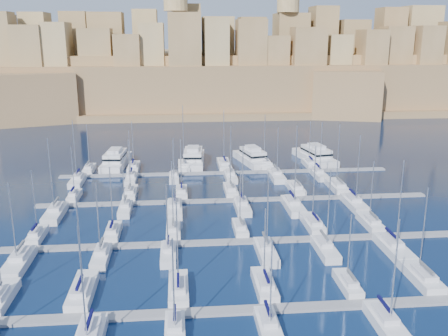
{
  "coord_description": "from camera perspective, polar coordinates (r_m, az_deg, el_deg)",
  "views": [
    {
      "loc": [
        -11.86,
        -91.04,
        34.82
      ],
      "look_at": [
        -2.96,
        6.0,
        8.53
      ],
      "focal_mm": 40.0,
      "sensor_mm": 36.0,
      "label": 1
    }
  ],
  "objects": [
    {
      "name": "sailboat_22",
      "position": [
        84.43,
        11.49,
        -9.02
      ],
      "size": [
        2.72,
        9.08,
        14.6
      ],
      "color": "silver",
      "rests_on": "ground"
    },
    {
      "name": "sailboat_24",
      "position": [
        113.33,
        -16.74,
        -3.08
      ],
      "size": [
        2.19,
        7.31,
        11.88
      ],
      "color": "silver",
      "rests_on": "ground"
    },
    {
      "name": "sailboat_13",
      "position": [
        91.5,
        -12.57,
        -7.16
      ],
      "size": [
        2.46,
        8.21,
        12.91
      ],
      "color": "silver",
      "rests_on": "ground"
    },
    {
      "name": "sailboat_43",
      "position": [
        123.24,
        -10.56,
        -1.22
      ],
      "size": [
        2.59,
        8.62,
        13.01
      ],
      "color": "silver",
      "rests_on": "ground"
    },
    {
      "name": "sailboat_3",
      "position": [
        72.04,
        4.66,
        -13.2
      ],
      "size": [
        2.7,
        9.0,
        12.22
      ],
      "color": "silver",
      "rests_on": "ground"
    },
    {
      "name": "sailboat_34",
      "position": [
        103.31,
        7.93,
        -4.28
      ],
      "size": [
        3.22,
        10.72,
        17.8
      ],
      "color": "silver",
      "rests_on": "ground"
    },
    {
      "name": "sailboat_46",
      "position": [
        124.29,
        6.01,
        -0.89
      ],
      "size": [
        3.02,
        10.06,
        13.39
      ],
      "color": "silver",
      "rests_on": "ground"
    },
    {
      "name": "sailboat_9",
      "position": [
        62.94,
        5.16,
        -17.76
      ],
      "size": [
        2.53,
        8.44,
        12.67
      ],
      "color": "silver",
      "rests_on": "ground"
    },
    {
      "name": "sailboat_36",
      "position": [
        134.54,
        -15.15,
        -0.11
      ],
      "size": [
        2.44,
        8.14,
        12.68
      ],
      "color": "silver",
      "rests_on": "ground"
    },
    {
      "name": "pontoon_near",
      "position": [
        67.77,
        5.8,
        -15.71
      ],
      "size": [
        84.0,
        2.0,
        0.4
      ],
      "primitive_type": "cube",
      "color": "slate",
      "rests_on": "ground"
    },
    {
      "name": "sailboat_17",
      "position": [
        97.5,
        16.38,
        -6.01
      ],
      "size": [
        2.62,
        8.74,
        12.77
      ],
      "color": "silver",
      "rests_on": "ground"
    },
    {
      "name": "sailboat_21",
      "position": [
        82.07,
        4.82,
        -9.48
      ],
      "size": [
        2.84,
        9.47,
        14.55
      ],
      "color": "silver",
      "rests_on": "ground"
    },
    {
      "name": "sailboat_30",
      "position": [
        103.8,
        -18.74,
        -4.88
      ],
      "size": [
        3.15,
        10.5,
        16.24
      ],
      "color": "silver",
      "rests_on": "ground"
    },
    {
      "name": "sailboat_25",
      "position": [
        112.3,
        -10.65,
        -2.84
      ],
      "size": [
        2.71,
        9.02,
        13.05
      ],
      "color": "silver",
      "rests_on": "ground"
    },
    {
      "name": "sailboat_37",
      "position": [
        133.62,
        -10.29,
        0.08
      ],
      "size": [
        2.83,
        9.42,
        13.17
      ],
      "color": "silver",
      "rests_on": "ground"
    },
    {
      "name": "ground",
      "position": [
        98.19,
        2.05,
        -5.68
      ],
      "size": [
        600.0,
        600.0,
        0.0
      ],
      "primitive_type": "plane",
      "color": "black",
      "rests_on": "ground"
    },
    {
      "name": "sailboat_4",
      "position": [
        74.24,
        13.97,
        -12.74
      ],
      "size": [
        2.27,
        7.55,
        11.26
      ],
      "color": "silver",
      "rests_on": "ground"
    },
    {
      "name": "pontoon_mid_near",
      "position": [
        87.1,
        3.05,
        -8.34
      ],
      "size": [
        84.0,
        2.0,
        0.4
      ],
      "primitive_type": "cube",
      "color": "slate",
      "rests_on": "ground"
    },
    {
      "name": "sailboat_8",
      "position": [
        62.28,
        -5.63,
        -18.17
      ],
      "size": [
        2.42,
        8.05,
        13.21
      ],
      "color": "silver",
      "rests_on": "ground"
    },
    {
      "name": "sailboat_27",
      "position": [
        112.32,
        0.76,
        -2.56
      ],
      "size": [
        2.71,
        9.02,
        14.54
      ],
      "color": "silver",
      "rests_on": "ground"
    },
    {
      "name": "sailboat_18",
      "position": [
        84.41,
        -22.42,
        -9.92
      ],
      "size": [
        3.08,
        10.27,
        14.03
      ],
      "color": "silver",
      "rests_on": "ground"
    },
    {
      "name": "sailboat_19",
      "position": [
        82.49,
        -13.86,
        -9.78
      ],
      "size": [
        2.47,
        8.22,
        13.36
      ],
      "color": "silver",
      "rests_on": "ground"
    },
    {
      "name": "sailboat_2",
      "position": [
        71.16,
        -5.23,
        -13.58
      ],
      "size": [
        2.73,
        9.09,
        13.38
      ],
      "color": "silver",
      "rests_on": "ground"
    },
    {
      "name": "sailboat_28",
      "position": [
        114.9,
        8.2,
        -2.31
      ],
      "size": [
        2.78,
        9.27,
        14.14
      ],
      "color": "silver",
      "rests_on": "ground"
    },
    {
      "name": "sailboat_32",
      "position": [
        101.12,
        -5.65,
        -4.66
      ],
      "size": [
        2.97,
        9.91,
        15.34
      ],
      "color": "silver",
      "rests_on": "ground"
    },
    {
      "name": "motor_yacht_a",
      "position": [
        138.43,
        -12.26,
        0.92
      ],
      "size": [
        7.03,
        18.65,
        5.25
      ],
      "color": "silver",
      "rests_on": "ground"
    },
    {
      "name": "pontoon_far",
      "position": [
        128.36,
        0.25,
        -0.55
      ],
      "size": [
        84.0,
        2.0,
        0.4
      ],
      "primitive_type": "cube",
      "color": "slate",
      "rests_on": "ground"
    },
    {
      "name": "sailboat_1",
      "position": [
        72.95,
        -15.87,
        -13.36
      ],
      "size": [
        3.07,
        10.24,
        14.58
      ],
      "color": "silver",
      "rests_on": "ground"
    },
    {
      "name": "motor_yacht_b",
      "position": [
        137.67,
        -3.53,
        1.16
      ],
      "size": [
        7.02,
        19.2,
        5.25
      ],
      "color": "silver",
      "rests_on": "ground"
    },
    {
      "name": "sailboat_40",
      "position": [
        135.53,
        4.65,
        0.5
      ],
      "size": [
        3.16,
        10.53,
        14.33
      ],
      "color": "silver",
      "rests_on": "ground"
    },
    {
      "name": "pontoon_mid_far",
      "position": [
        107.46,
        1.38,
        -3.7
      ],
      "size": [
        84.0,
        2.0,
        0.4
      ],
      "primitive_type": "cube",
      "color": "slate",
      "rests_on": "ground"
    },
    {
      "name": "sailboat_15",
      "position": [
        91.07,
        1.86,
        -6.9
      ],
      "size": [
        2.3,
        7.68,
        11.28
      ],
      "color": "silver",
      "rests_on": "ground"
    },
    {
      "name": "sailboat_45",
      "position": [
        123.11,
        0.74,
        -0.97
      ],
      "size": [
        2.7,
        9.01,
        13.86
      ],
      "color": "silver",
      "rests_on": "ground"
    },
    {
      "name": "sailboat_39",
      "position": [
        134.24,
        0.01,
        0.41
      ],
      "size": [
        3.24,
        10.79,
        15.73
      ],
      "color": "silver",
      "rests_on": "ground"
    },
    {
      "name": "sailboat_0",
      "position": [
        75.03,
        -24.1,
        -13.35
      ],
      "size": [
        2.63,
        8.75,
        12.71
      ],
      "color": "silver",
      "rests_on": "ground"
    },
    {
      "name": "sailboat_14",
      "position": [
        90.75,
        -5.8,
        -7.04
      ],
      "size": [
        2.5,
        8.34,
        13.64
      ],
      "color": "silver",
      "rests_on": "ground"
    },
    {
      "name": "sailboat_44",
      "position": [
        123.1,
        -5.72,
        -1.06
      ],
      "size": [
        2.32,
        7.73,
        10.91
      ],
      "color": "silver",
      "rests_on": "ground"
    },
    {
      "name": "sailboat_35",
      "position": [
        107.21,
        14.69,
        -3.93
      ],
      "size": [
        3.04,
        10.14,
        15.63
      ],
      "color": "silver",
      "rests_on": "ground"
    },
    {
      "name": "sailboat_29",
      "position": [
        118.01,
        12.8,
        -2.06
      ],
      "size": [
        3.1,
        10.34,
        15.5
      ],
      "color": "silver",
      "rests_on": "ground"
    },
    {
      "name": "motor_yacht_c",
      "position": [
        138.33,
        3.23,
        1.24
      ],
      "size": [
        8.89,
        17.93,
        5.25
      ],
      "color": "silver",
      "rests_on": "ground"
    },
    {
      "name": "sailboat_41",
      "position": [
        137.12,
        9.72,
        0.48
      ],
      "size": [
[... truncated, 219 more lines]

